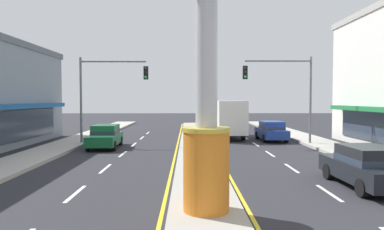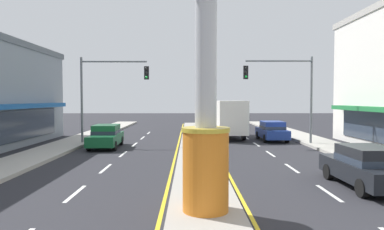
# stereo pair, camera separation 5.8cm
# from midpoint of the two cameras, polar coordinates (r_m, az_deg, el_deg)

# --- Properties ---
(median_strip) EXTENTS (2.14, 52.00, 0.14)m
(median_strip) POSITION_cam_midpoint_polar(r_m,az_deg,el_deg) (21.11, 0.87, -6.09)
(median_strip) COLOR #A39E93
(median_strip) RESTS_ON ground
(sidewalk_left) EXTENTS (2.61, 60.00, 0.18)m
(sidewalk_left) POSITION_cam_midpoint_polar(r_m,az_deg,el_deg) (20.92, -24.54, -6.34)
(sidewalk_left) COLOR #ADA89E
(sidewalk_left) RESTS_ON ground
(sidewalk_right) EXTENTS (2.61, 60.00, 0.18)m
(sidewalk_right) POSITION_cam_midpoint_polar(r_m,az_deg,el_deg) (21.33, 26.03, -6.20)
(sidewalk_right) COLOR #ADA89E
(sidewalk_right) RESTS_ON ground
(lane_markings) EXTENTS (8.88, 52.00, 0.01)m
(lane_markings) POSITION_cam_midpoint_polar(r_m,az_deg,el_deg) (19.78, 0.96, -6.87)
(lane_markings) COLOR silver
(lane_markings) RESTS_ON ground
(district_sign) EXTENTS (7.70, 1.34, 8.09)m
(district_sign) POSITION_cam_midpoint_polar(r_m,az_deg,el_deg) (9.78, 2.41, 8.76)
(district_sign) COLOR orange
(district_sign) RESTS_ON median_strip
(traffic_light_left_side) EXTENTS (4.86, 0.46, 6.20)m
(traffic_light_left_side) POSITION_cam_midpoint_polar(r_m,az_deg,el_deg) (25.79, -13.54, 4.71)
(traffic_light_left_side) COLOR slate
(traffic_light_left_side) RESTS_ON ground
(traffic_light_right_side) EXTENTS (4.86, 0.46, 6.20)m
(traffic_light_right_side) POSITION_cam_midpoint_polar(r_m,az_deg,el_deg) (25.56, 15.00, 4.71)
(traffic_light_right_side) COLOR slate
(traffic_light_right_side) RESTS_ON ground
(sedan_near_right_lane) EXTENTS (1.95, 4.36, 1.53)m
(sedan_near_right_lane) POSITION_cam_midpoint_polar(r_m,az_deg,el_deg) (24.38, -13.60, -3.30)
(sedan_near_right_lane) COLOR #14562D
(sedan_near_right_lane) RESTS_ON ground
(box_truck_far_right_lane) EXTENTS (2.45, 6.98, 3.12)m
(box_truck_far_right_lane) POSITION_cam_midpoint_polar(r_m,az_deg,el_deg) (29.64, 5.87, -0.46)
(box_truck_far_right_lane) COLOR black
(box_truck_far_right_lane) RESTS_ON ground
(sedan_near_left_lane) EXTENTS (1.88, 4.32, 1.53)m
(sedan_near_left_lane) POSITION_cam_midpoint_polar(r_m,az_deg,el_deg) (28.41, 12.80, -2.47)
(sedan_near_left_lane) COLOR navy
(sedan_near_left_lane) RESTS_ON ground
(sedan_mid_left_lane) EXTENTS (1.92, 4.34, 1.53)m
(sedan_mid_left_lane) POSITION_cam_midpoint_polar(r_m,az_deg,el_deg) (14.56, 26.33, -7.41)
(sedan_mid_left_lane) COLOR black
(sedan_mid_left_lane) RESTS_ON ground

